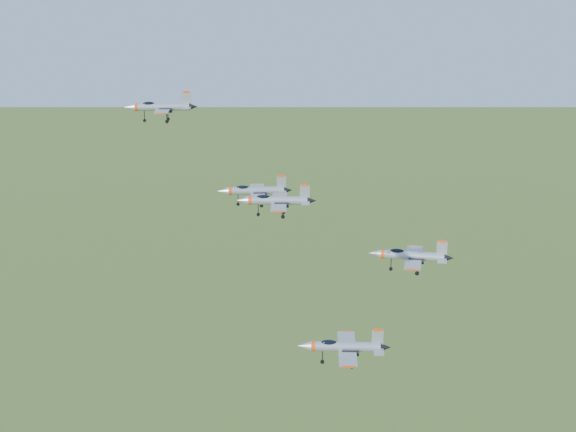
# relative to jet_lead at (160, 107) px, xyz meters

# --- Properties ---
(jet_lead) EXTENTS (12.33, 10.49, 3.36)m
(jet_lead) POSITION_rel_jet_lead_xyz_m (0.00, 0.00, 0.00)
(jet_lead) COLOR #9A9EA6
(jet_left_high) EXTENTS (11.93, 10.15, 3.25)m
(jet_left_high) POSITION_rel_jet_lead_xyz_m (18.50, -7.23, -11.70)
(jet_left_high) COLOR #9A9EA6
(jet_right_high) EXTENTS (10.56, 8.90, 2.84)m
(jet_right_high) POSITION_rel_jet_lead_xyz_m (27.45, -28.63, -6.78)
(jet_right_high) COLOR #9A9EA6
(jet_left_low) EXTENTS (13.56, 11.18, 3.63)m
(jet_left_low) POSITION_rel_jet_lead_xyz_m (43.77, -5.95, -21.16)
(jet_left_low) COLOR #9A9EA6
(jet_right_low) EXTENTS (13.22, 11.11, 3.55)m
(jet_right_low) POSITION_rel_jet_lead_xyz_m (36.44, -25.79, -28.40)
(jet_right_low) COLOR #9A9EA6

